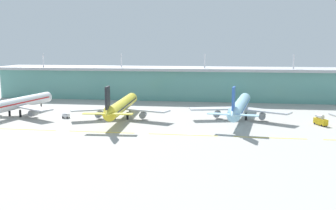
{
  "coord_description": "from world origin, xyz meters",
  "views": [
    {
      "loc": [
        13.07,
        -151.18,
        35.29
      ],
      "look_at": [
        -13.91,
        30.62,
        7.0
      ],
      "focal_mm": 40.89,
      "sensor_mm": 36.0,
      "label": 1
    }
  ],
  "objects_px": {
    "airliner_far_middle": "(240,106)",
    "baggage_cart": "(66,116)",
    "airliner_near_middle": "(121,106)",
    "fuel_truck": "(320,120)",
    "airliner_nearest": "(16,104)"
  },
  "relations": [
    {
      "from": "baggage_cart",
      "to": "airliner_far_middle",
      "type": "bearing_deg",
      "value": 6.33
    },
    {
      "from": "fuel_truck",
      "to": "baggage_cart",
      "type": "bearing_deg",
      "value": -179.85
    },
    {
      "from": "airliner_far_middle",
      "to": "fuel_truck",
      "type": "bearing_deg",
      "value": -14.42
    },
    {
      "from": "airliner_nearest",
      "to": "airliner_far_middle",
      "type": "distance_m",
      "value": 112.52
    },
    {
      "from": "baggage_cart",
      "to": "fuel_truck",
      "type": "distance_m",
      "value": 120.79
    },
    {
      "from": "airliner_far_middle",
      "to": "baggage_cart",
      "type": "relative_size",
      "value": 17.51
    },
    {
      "from": "airliner_far_middle",
      "to": "fuel_truck",
      "type": "height_order",
      "value": "airliner_far_middle"
    },
    {
      "from": "airliner_nearest",
      "to": "baggage_cart",
      "type": "distance_m",
      "value": 27.54
    },
    {
      "from": "airliner_near_middle",
      "to": "fuel_truck",
      "type": "height_order",
      "value": "airliner_near_middle"
    },
    {
      "from": "airliner_far_middle",
      "to": "baggage_cart",
      "type": "height_order",
      "value": "airliner_far_middle"
    },
    {
      "from": "fuel_truck",
      "to": "airliner_far_middle",
      "type": "bearing_deg",
      "value": 165.58
    },
    {
      "from": "airliner_far_middle",
      "to": "baggage_cart",
      "type": "distance_m",
      "value": 85.9
    },
    {
      "from": "airliner_near_middle",
      "to": "baggage_cart",
      "type": "height_order",
      "value": "airliner_near_middle"
    },
    {
      "from": "airliner_nearest",
      "to": "baggage_cart",
      "type": "xyz_separation_m",
      "value": [
        27.01,
        -1.39,
        -5.18
      ]
    },
    {
      "from": "airliner_near_middle",
      "to": "airliner_far_middle",
      "type": "xyz_separation_m",
      "value": [
        57.28,
        7.41,
        0.0
      ]
    }
  ]
}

